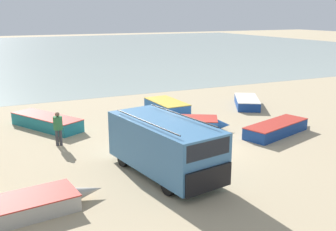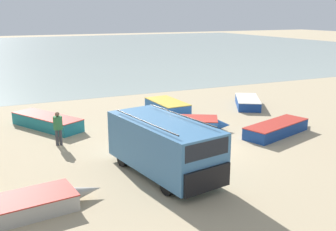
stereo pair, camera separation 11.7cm
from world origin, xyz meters
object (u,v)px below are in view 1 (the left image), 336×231
(fishing_rowboat_0, at_px, (44,121))
(fishing_rowboat_2, at_px, (278,128))
(fishing_rowboat_4, at_px, (190,124))
(parked_van, at_px, (165,145))
(fishing_rowboat_5, at_px, (166,105))
(fishing_rowboat_1, at_px, (247,102))
(fishing_rowboat_3, at_px, (5,211))
(fisherman_0, at_px, (58,126))

(fishing_rowboat_0, xyz_separation_m, fishing_rowboat_2, (10.58, -6.21, -0.03))
(fishing_rowboat_0, relative_size, fishing_rowboat_4, 1.35)
(parked_van, bearing_deg, fishing_rowboat_5, 144.95)
(fishing_rowboat_1, distance_m, fishing_rowboat_3, 17.79)
(fishing_rowboat_1, relative_size, fishing_rowboat_4, 1.05)
(fishing_rowboat_2, height_order, fishing_rowboat_3, fishing_rowboat_2)
(fishing_rowboat_3, bearing_deg, fishing_rowboat_0, 68.25)
(fishing_rowboat_4, bearing_deg, fishing_rowboat_2, -4.66)
(fishing_rowboat_3, bearing_deg, parked_van, 3.73)
(fishing_rowboat_1, bearing_deg, fishing_rowboat_0, 118.40)
(fishing_rowboat_1, xyz_separation_m, fishing_rowboat_2, (-2.24, -5.74, 0.01))
(fishing_rowboat_0, distance_m, fisherman_0, 3.43)
(fishing_rowboat_2, relative_size, fisherman_0, 3.05)
(parked_van, height_order, fishing_rowboat_0, parked_van)
(fishing_rowboat_1, bearing_deg, fishing_rowboat_5, 107.04)
(fishing_rowboat_3, xyz_separation_m, fisherman_0, (2.65, 6.21, 0.68))
(fishing_rowboat_4, distance_m, fishing_rowboat_5, 4.55)
(fishing_rowboat_2, relative_size, fishing_rowboat_5, 1.18)
(fishing_rowboat_0, bearing_deg, fisherman_0, 153.83)
(fishing_rowboat_1, relative_size, fishing_rowboat_2, 0.82)
(fishing_rowboat_2, bearing_deg, fishing_rowboat_5, 95.74)
(fishing_rowboat_0, xyz_separation_m, fishing_rowboat_4, (6.87, -3.70, -0.01))
(fisherman_0, bearing_deg, fishing_rowboat_1, 110.28)
(fishing_rowboat_2, bearing_deg, fisherman_0, 146.98)
(fishing_rowboat_5, relative_size, fisherman_0, 2.58)
(fishing_rowboat_0, bearing_deg, parked_van, 171.50)
(fishing_rowboat_3, relative_size, fisherman_0, 3.52)
(parked_van, relative_size, fishing_rowboat_4, 1.43)
(fishing_rowboat_0, xyz_separation_m, fishing_rowboat_3, (-2.46, -9.58, -0.07))
(fishing_rowboat_1, xyz_separation_m, fishing_rowboat_4, (-5.96, -3.23, 0.03))
(fishing_rowboat_1, height_order, fishing_rowboat_3, fishing_rowboat_1)
(fishing_rowboat_2, xyz_separation_m, fishing_rowboat_3, (-13.04, -3.37, -0.03))
(fishing_rowboat_0, relative_size, fishing_rowboat_1, 1.29)
(parked_van, xyz_separation_m, fishing_rowboat_3, (-5.69, -1.11, -0.89))
(fishing_rowboat_3, xyz_separation_m, fishing_rowboat_4, (9.33, 5.88, 0.05))
(parked_van, distance_m, fishing_rowboat_2, 7.74)
(fisherman_0, bearing_deg, fishing_rowboat_2, 82.05)
(parked_van, height_order, fishing_rowboat_5, parked_van)
(fishing_rowboat_1, xyz_separation_m, fishing_rowboat_3, (-15.28, -9.11, -0.02))
(parked_van, xyz_separation_m, fishing_rowboat_0, (-3.23, 8.47, -0.82))
(fishing_rowboat_2, xyz_separation_m, fisherman_0, (-10.39, 2.84, 0.65))
(fishing_rowboat_4, xyz_separation_m, fishing_rowboat_5, (0.68, 4.49, -0.02))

